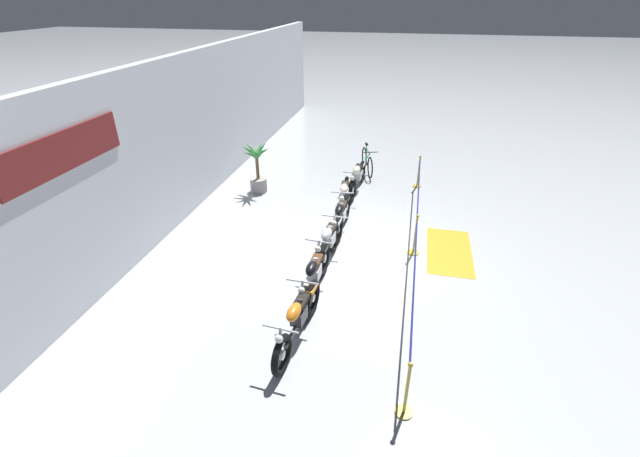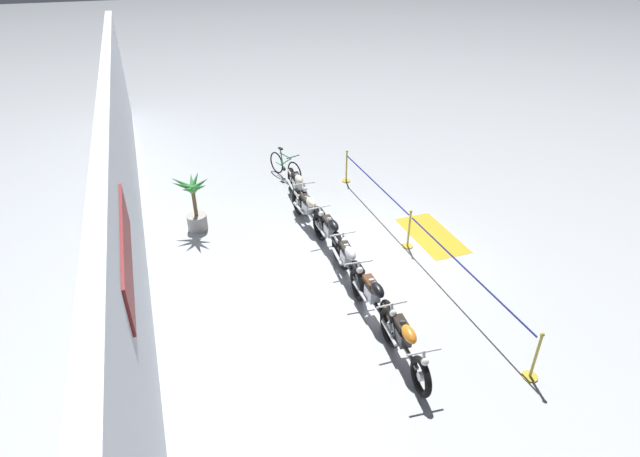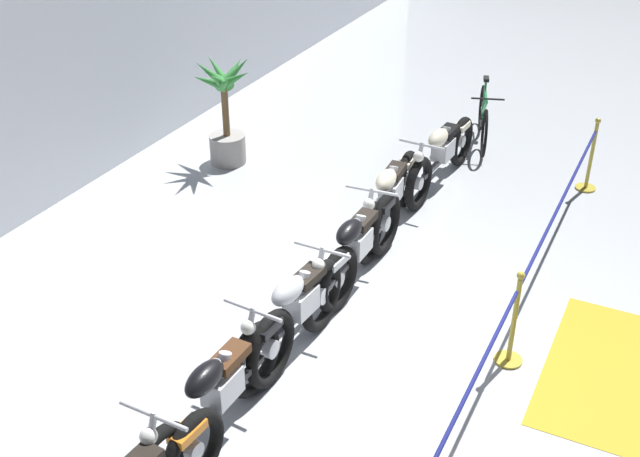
# 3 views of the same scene
# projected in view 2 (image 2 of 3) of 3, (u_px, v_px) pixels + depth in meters

# --- Properties ---
(ground_plane) EXTENTS (120.00, 120.00, 0.00)m
(ground_plane) POSITION_uv_depth(u_px,v_px,m) (363.00, 259.00, 12.25)
(ground_plane) COLOR #B2B7BC
(back_wall) EXTENTS (28.00, 0.29, 4.20)m
(back_wall) POSITION_uv_depth(u_px,v_px,m) (126.00, 219.00, 9.68)
(back_wall) COLOR silver
(back_wall) RESTS_ON ground
(motorcycle_orange_0) EXTENTS (2.29, 0.62, 0.94)m
(motorcycle_orange_0) POSITION_uv_depth(u_px,v_px,m) (404.00, 341.00, 9.12)
(motorcycle_orange_0) COLOR black
(motorcycle_orange_0) RESTS_ON ground
(motorcycle_black_1) EXTENTS (2.46, 0.62, 0.97)m
(motorcycle_black_1) POSITION_uv_depth(u_px,v_px,m) (373.00, 298.00, 10.17)
(motorcycle_black_1) COLOR black
(motorcycle_black_1) RESTS_ON ground
(motorcycle_silver_2) EXTENTS (2.29, 0.62, 0.95)m
(motorcycle_silver_2) POSITION_uv_depth(u_px,v_px,m) (347.00, 261.00, 11.32)
(motorcycle_silver_2) COLOR black
(motorcycle_silver_2) RESTS_ON ground
(motorcycle_black_3) EXTENTS (2.45, 0.62, 0.97)m
(motorcycle_black_3) POSITION_uv_depth(u_px,v_px,m) (331.00, 234.00, 12.34)
(motorcycle_black_3) COLOR black
(motorcycle_black_3) RESTS_ON ground
(motorcycle_cream_4) EXTENTS (2.27, 0.62, 0.96)m
(motorcycle_cream_4) POSITION_uv_depth(u_px,v_px,m) (309.00, 211.00, 13.38)
(motorcycle_cream_4) COLOR black
(motorcycle_cream_4) RESTS_ON ground
(motorcycle_cream_5) EXTENTS (2.28, 0.62, 0.94)m
(motorcycle_cream_5) POSITION_uv_depth(u_px,v_px,m) (298.00, 187.00, 14.65)
(motorcycle_cream_5) COLOR black
(motorcycle_cream_5) RESTS_ON ground
(bicycle) EXTENTS (1.67, 0.67, 0.97)m
(bicycle) POSITION_uv_depth(u_px,v_px,m) (285.00, 167.00, 16.09)
(bicycle) COLOR black
(bicycle) RESTS_ON ground
(potted_palm_left_of_row) EXTENTS (0.99, 1.00, 1.61)m
(potted_palm_left_of_row) POSITION_uv_depth(u_px,v_px,m) (195.00, 205.00, 13.08)
(potted_palm_left_of_row) COLOR gray
(potted_palm_left_of_row) RESTS_ON ground
(stanchion_far_left) EXTENTS (8.80, 0.28, 1.05)m
(stanchion_far_left) POSITION_uv_depth(u_px,v_px,m) (444.00, 256.00, 11.07)
(stanchion_far_left) COLOR gold
(stanchion_far_left) RESTS_ON ground
(stanchion_mid_left) EXTENTS (0.28, 0.28, 1.05)m
(stanchion_mid_left) POSITION_uv_depth(u_px,v_px,m) (409.00, 234.00, 12.54)
(stanchion_mid_left) COLOR gold
(stanchion_mid_left) RESTS_ON ground
(stanchion_mid_right) EXTENTS (0.28, 0.28, 1.05)m
(stanchion_mid_right) POSITION_uv_depth(u_px,v_px,m) (346.00, 171.00, 15.88)
(stanchion_mid_right) COLOR gold
(stanchion_mid_right) RESTS_ON ground
(floor_banner) EXTENTS (2.19, 1.07, 0.01)m
(floor_banner) POSITION_uv_depth(u_px,v_px,m) (432.00, 235.00, 13.19)
(floor_banner) COLOR #B78E19
(floor_banner) RESTS_ON ground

